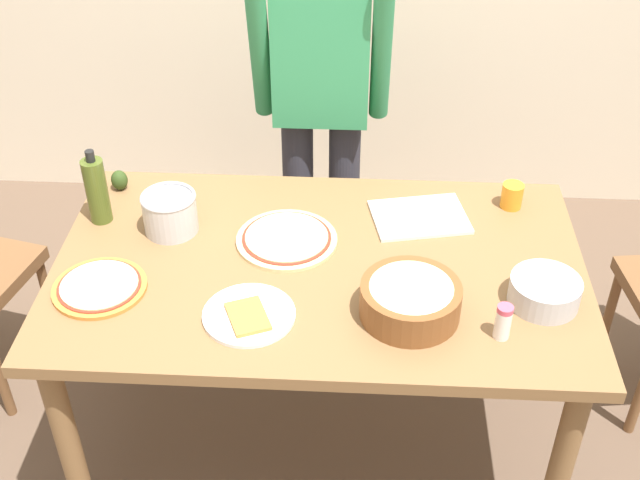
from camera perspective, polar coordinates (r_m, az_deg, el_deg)
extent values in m
plane|color=brown|center=(3.00, -0.05, -13.06)|extent=(8.00, 8.00, 0.00)
cube|color=brown|center=(2.48, -0.06, -1.99)|extent=(1.60, 0.96, 0.04)
cylinder|color=brown|center=(2.60, -17.10, -13.47)|extent=(0.07, 0.07, 0.72)
cylinder|color=brown|center=(2.54, 16.43, -14.91)|extent=(0.07, 0.07, 0.72)
cylinder|color=brown|center=(3.14, -12.89, -2.30)|extent=(0.07, 0.07, 0.72)
cylinder|color=brown|center=(3.09, 13.86, -3.23)|extent=(0.07, 0.07, 0.72)
cylinder|color=#2D2D38|center=(3.28, -1.50, 2.13)|extent=(0.12, 0.12, 0.85)
cylinder|color=#2D2D38|center=(3.27, 1.65, 2.03)|extent=(0.12, 0.12, 0.85)
cube|color=#338C59|center=(2.93, 0.08, 13.38)|extent=(0.34, 0.20, 0.55)
cylinder|color=#338C59|center=(2.91, -4.22, 13.04)|extent=(0.07, 0.21, 0.55)
cylinder|color=#338C59|center=(2.89, 4.30, 12.85)|extent=(0.07, 0.21, 0.55)
cylinder|color=brown|center=(3.29, -18.27, -4.44)|extent=(0.04, 0.04, 0.45)
cylinder|color=brown|center=(3.26, 19.41, -5.18)|extent=(0.04, 0.04, 0.45)
cylinder|color=beige|center=(2.55, -2.33, 0.02)|extent=(0.32, 0.32, 0.01)
cylinder|color=#B22D1E|center=(2.55, -2.34, 0.16)|extent=(0.28, 0.28, 0.00)
cylinder|color=beige|center=(2.54, -2.34, 0.23)|extent=(0.26, 0.26, 0.00)
cylinder|color=#C67A33|center=(2.45, -15.09, -3.23)|extent=(0.27, 0.27, 0.01)
cylinder|color=#B22D1E|center=(2.45, -15.12, -3.08)|extent=(0.24, 0.24, 0.00)
cylinder|color=beige|center=(2.45, -15.14, -3.01)|extent=(0.22, 0.22, 0.00)
cylinder|color=white|center=(2.29, -4.97, -5.21)|extent=(0.26, 0.26, 0.01)
cube|color=#CC8438|center=(2.27, -5.05, -5.32)|extent=(0.15, 0.17, 0.01)
cylinder|color=brown|center=(2.27, 6.30, -4.23)|extent=(0.28, 0.28, 0.10)
ellipsoid|color=beige|center=(2.25, 6.37, -3.46)|extent=(0.25, 0.25, 0.05)
cylinder|color=#B7B7BC|center=(2.39, 15.37, -3.48)|extent=(0.20, 0.20, 0.08)
cylinder|color=#47561E|center=(2.68, -15.28, 3.31)|extent=(0.07, 0.07, 0.22)
cylinder|color=black|center=(2.61, -15.73, 5.65)|extent=(0.03, 0.03, 0.04)
cylinder|color=#B7B7BC|center=(2.61, -10.40, 1.80)|extent=(0.17, 0.17, 0.12)
torus|color=#A5A5AD|center=(2.58, -10.55, 2.96)|extent=(0.17, 0.17, 0.01)
cylinder|color=orange|center=(2.76, 13.23, 3.03)|extent=(0.07, 0.07, 0.08)
cylinder|color=white|center=(2.25, 12.61, -5.73)|extent=(0.04, 0.04, 0.09)
cylinder|color=#D84C66|center=(2.21, 12.79, -4.72)|extent=(0.04, 0.04, 0.02)
cube|color=white|center=(2.67, 6.94, 1.60)|extent=(0.34, 0.28, 0.01)
ellipsoid|color=#2D4219|center=(2.86, -13.80, 4.08)|extent=(0.06, 0.06, 0.07)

